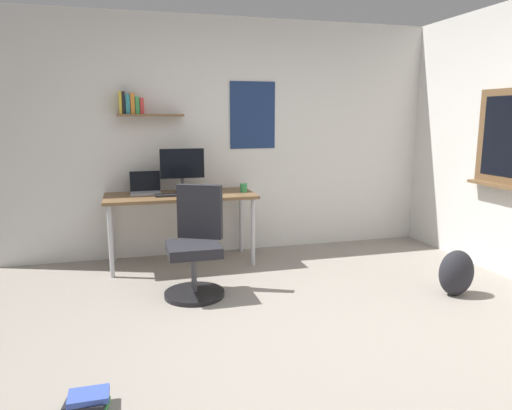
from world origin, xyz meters
name	(u,v)px	position (x,y,z in m)	size (l,w,h in m)	color
ground_plane	(302,344)	(0.00, 0.00, 0.00)	(5.20, 5.20, 0.00)	gray
wall_back	(226,138)	(-0.01, 2.45, 1.30)	(5.00, 0.30, 2.60)	silver
desk	(181,201)	(-0.58, 2.04, 0.67)	(1.53, 0.65, 0.74)	brown
office_chair	(196,249)	(-0.56, 1.14, 0.41)	(0.54, 0.56, 0.95)	black
laptop	(146,188)	(-0.93, 2.20, 0.80)	(0.31, 0.21, 0.23)	#ADAFB5
monitor_primary	(182,167)	(-0.54, 2.15, 1.01)	(0.46, 0.17, 0.46)	#38383D
keyboard	(174,195)	(-0.66, 1.96, 0.75)	(0.37, 0.13, 0.02)	black
computer_mouse	(201,193)	(-0.38, 1.96, 0.76)	(0.10, 0.06, 0.03)	#262628
coffee_mug	(244,188)	(0.08, 2.01, 0.79)	(0.08, 0.08, 0.09)	#338C4C
backpack	(456,273)	(1.62, 0.50, 0.20)	(0.32, 0.22, 0.40)	#232328
book_stack_on_floor	(87,402)	(-1.36, -0.38, 0.05)	(0.24, 0.19, 0.09)	#3D934C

